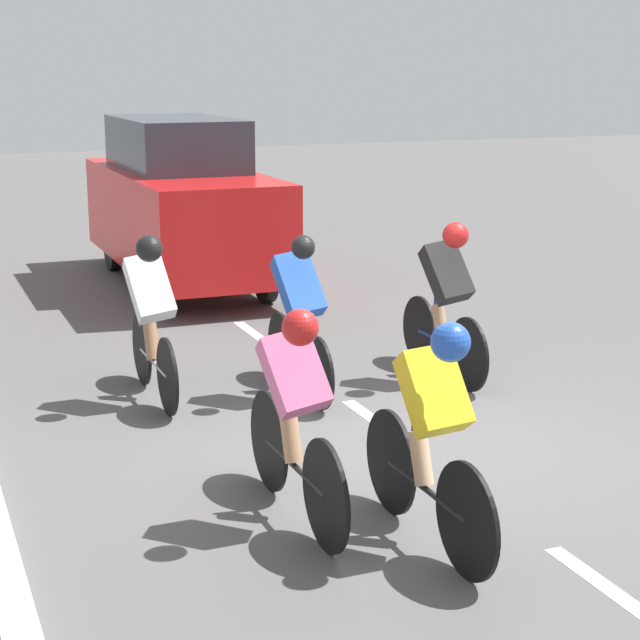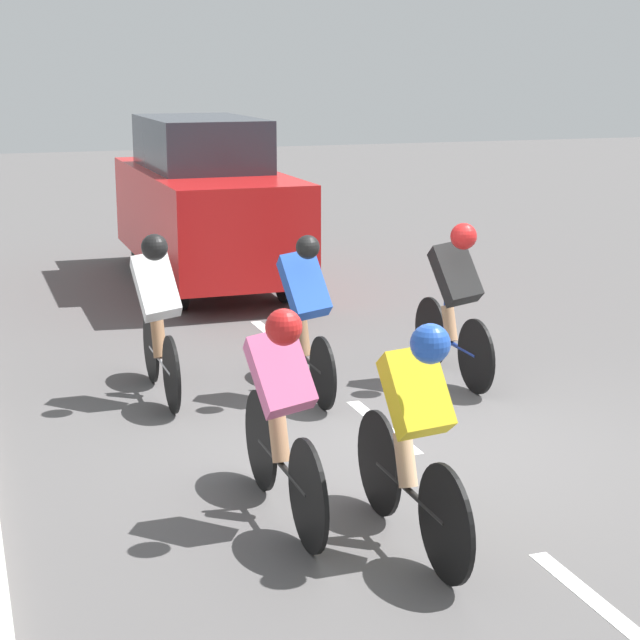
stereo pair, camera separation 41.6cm
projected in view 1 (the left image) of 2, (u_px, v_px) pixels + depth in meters
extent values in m
plane|color=#565454|center=(408.00, 444.00, 8.43)|extent=(60.00, 60.00, 0.00)
cube|color=white|center=(624.00, 599.00, 5.99)|extent=(0.12, 1.40, 0.01)
cube|color=white|center=(381.00, 425.00, 8.87)|extent=(0.12, 1.40, 0.01)
cube|color=white|center=(258.00, 336.00, 11.76)|extent=(0.12, 1.40, 0.01)
cylinder|color=black|center=(390.00, 462.00, 7.09)|extent=(0.03, 0.71, 0.71)
cylinder|color=black|center=(467.00, 521.00, 6.17)|extent=(0.03, 0.71, 0.71)
cylinder|color=black|center=(426.00, 489.00, 6.63)|extent=(0.04, 1.02, 0.04)
cylinder|color=black|center=(414.00, 448.00, 6.74)|extent=(0.04, 0.04, 0.42)
cylinder|color=yellow|center=(423.00, 471.00, 6.65)|extent=(0.07, 0.07, 0.16)
cylinder|color=#DBAD84|center=(421.00, 458.00, 6.66)|extent=(0.12, 0.23, 0.36)
cube|color=yellow|center=(434.00, 391.00, 6.38)|extent=(0.36, 0.45, 0.55)
sphere|color=blue|center=(450.00, 342.00, 6.09)|extent=(0.23, 0.23, 0.23)
cylinder|color=black|center=(269.00, 441.00, 7.47)|extent=(0.03, 0.71, 0.71)
cylinder|color=black|center=(326.00, 496.00, 6.52)|extent=(0.03, 0.71, 0.71)
cylinder|color=black|center=(295.00, 467.00, 6.99)|extent=(0.04, 1.05, 0.04)
cylinder|color=black|center=(285.00, 428.00, 7.11)|extent=(0.04, 0.04, 0.42)
cylinder|color=yellow|center=(292.00, 450.00, 7.02)|extent=(0.07, 0.07, 0.16)
cylinder|color=tan|center=(291.00, 437.00, 7.02)|extent=(0.12, 0.23, 0.36)
cube|color=pink|center=(294.00, 373.00, 6.73)|extent=(0.40, 0.45, 0.57)
sphere|color=red|center=(300.00, 328.00, 6.44)|extent=(0.23, 0.23, 0.23)
cylinder|color=black|center=(142.00, 349.00, 9.95)|extent=(0.03, 0.67, 0.67)
cylinder|color=black|center=(167.00, 377.00, 9.07)|extent=(0.03, 0.67, 0.67)
cylinder|color=#B7B7BC|center=(154.00, 362.00, 9.51)|extent=(0.04, 0.97, 0.04)
cylinder|color=#B7B7BC|center=(149.00, 335.00, 9.61)|extent=(0.04, 0.04, 0.42)
cylinder|color=white|center=(152.00, 350.00, 9.53)|extent=(0.07, 0.07, 0.16)
cylinder|color=#9E704C|center=(151.00, 341.00, 9.53)|extent=(0.12, 0.23, 0.36)
cube|color=white|center=(149.00, 288.00, 9.24)|extent=(0.40, 0.49, 0.61)
sphere|color=black|center=(149.00, 249.00, 8.94)|extent=(0.23, 0.23, 0.23)
cylinder|color=black|center=(281.00, 346.00, 10.10)|extent=(0.03, 0.64, 0.64)
cylinder|color=black|center=(319.00, 373.00, 9.23)|extent=(0.03, 0.64, 0.64)
cylinder|color=black|center=(299.00, 359.00, 9.66)|extent=(0.04, 0.97, 0.04)
cylinder|color=black|center=(292.00, 332.00, 9.77)|extent=(0.04, 0.04, 0.42)
cylinder|color=yellow|center=(297.00, 347.00, 9.69)|extent=(0.07, 0.07, 0.16)
cylinder|color=#9E704C|center=(296.00, 338.00, 9.69)|extent=(0.12, 0.23, 0.36)
cube|color=blue|center=(298.00, 285.00, 9.39)|extent=(0.40, 0.49, 0.62)
sphere|color=black|center=(303.00, 247.00, 9.09)|extent=(0.21, 0.21, 0.21)
cylinder|color=black|center=(420.00, 330.00, 10.61)|extent=(0.03, 0.69, 0.69)
cylinder|color=black|center=(468.00, 354.00, 9.73)|extent=(0.03, 0.69, 0.69)
cylinder|color=navy|center=(443.00, 342.00, 10.17)|extent=(0.04, 0.97, 0.04)
cylinder|color=navy|center=(435.00, 317.00, 10.27)|extent=(0.04, 0.04, 0.42)
cylinder|color=white|center=(441.00, 331.00, 10.19)|extent=(0.07, 0.07, 0.16)
cylinder|color=tan|center=(440.00, 322.00, 10.19)|extent=(0.12, 0.23, 0.36)
cube|color=black|center=(446.00, 272.00, 9.90)|extent=(0.40, 0.48, 0.61)
sphere|color=red|center=(456.00, 235.00, 9.60)|extent=(0.24, 0.24, 0.24)
cylinder|color=black|center=(266.00, 277.00, 13.37)|extent=(0.14, 0.64, 0.64)
cylinder|color=black|center=(159.00, 285.00, 12.88)|extent=(0.14, 0.64, 0.64)
cylinder|color=black|center=(203.00, 243.00, 15.94)|extent=(0.14, 0.64, 0.64)
cylinder|color=black|center=(112.00, 248.00, 15.45)|extent=(0.14, 0.64, 0.64)
cube|color=red|center=(182.00, 216.00, 14.27)|extent=(1.70, 4.59, 1.23)
cube|color=#2D333D|center=(176.00, 143.00, 14.25)|extent=(1.39, 2.52, 0.68)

